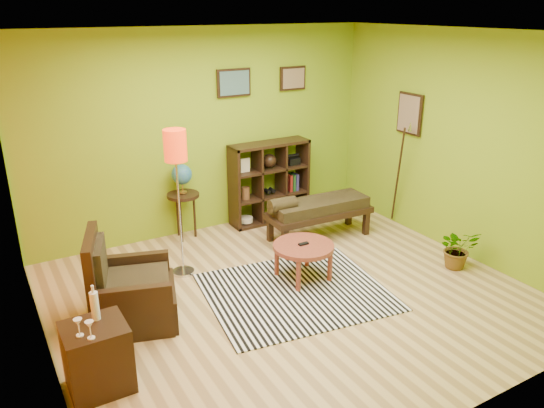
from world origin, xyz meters
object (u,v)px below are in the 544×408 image
armchair (129,295)px  globe_table (182,183)px  cube_shelf (270,182)px  side_cabinet (97,357)px  floor_lamp (176,159)px  coffee_table (303,249)px  potted_plant (457,252)px  bench (317,209)px

armchair → globe_table: 2.14m
armchair → cube_shelf: size_ratio=0.84×
side_cabinet → floor_lamp: bearing=49.4°
armchair → floor_lamp: 1.58m
side_cabinet → armchair: bearing=59.8°
armchair → coffee_table: bearing=-3.8°
globe_table → potted_plant: 3.64m
side_cabinet → cube_shelf: cube_shelf is taller
globe_table → potted_plant: globe_table is taller
armchair → potted_plant: armchair is taller
coffee_table → floor_lamp: (-1.18, 0.84, 1.05)m
bench → potted_plant: bearing=-58.0°
armchair → globe_table: size_ratio=0.94×
side_cabinet → cube_shelf: size_ratio=0.76×
side_cabinet → potted_plant: size_ratio=1.78×
armchair → bench: 2.92m
floor_lamp → bench: 2.21m
globe_table → cube_shelf: size_ratio=0.89×
armchair → globe_table: bearing=53.1°
armchair → bench: bearing=14.8°
bench → potted_plant: 1.89m
bench → potted_plant: (1.00, -1.59, -0.24)m
cube_shelf → coffee_table: bearing=-108.1°
potted_plant → floor_lamp: bearing=152.5°
globe_table → armchair: bearing=-126.9°
side_cabinet → bench: side_cabinet is taller
armchair → potted_plant: (3.82, -0.85, -0.10)m
side_cabinet → globe_table: size_ratio=0.86×
armchair → cube_shelf: bearing=32.2°
side_cabinet → globe_table: bearing=55.3°
coffee_table → floor_lamp: size_ratio=0.40×
side_cabinet → cube_shelf: (3.11, 2.52, 0.30)m
coffee_table → side_cabinet: side_cabinet is taller
coffee_table → cube_shelf: 1.88m
coffee_table → globe_table: size_ratio=0.67×
armchair → floor_lamp: floor_lamp is taller
side_cabinet → globe_table: 3.13m
floor_lamp → potted_plant: bearing=-27.5°
side_cabinet → bench: (3.33, 1.63, 0.13)m
side_cabinet → floor_lamp: (1.35, 1.58, 1.12)m
floor_lamp → globe_table: bearing=67.0°
bench → potted_plant: size_ratio=2.95×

